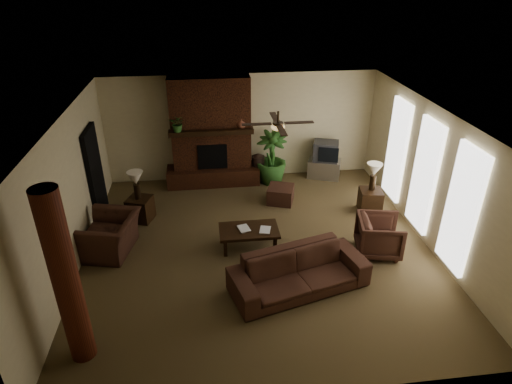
{
  "coord_description": "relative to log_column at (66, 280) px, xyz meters",
  "views": [
    {
      "loc": [
        -0.97,
        -7.36,
        5.21
      ],
      "look_at": [
        0.0,
        0.4,
        1.1
      ],
      "focal_mm": 30.61,
      "sensor_mm": 36.0,
      "label": 1
    }
  ],
  "objects": [
    {
      "name": "armchair_right",
      "position": [
        5.32,
        1.96,
        -0.97
      ],
      "size": [
        0.93,
        0.98,
        0.86
      ],
      "primitive_type": "imported",
      "rotation": [
        0.0,
        0.0,
        1.37
      ],
      "color": "#44281D",
      "rests_on": "ground"
    },
    {
      "name": "tv",
      "position": [
        5.17,
        5.54,
        -0.64
      ],
      "size": [
        0.77,
        0.69,
        0.52
      ],
      "color": "#353538",
      "rests_on": "tv_stand"
    },
    {
      "name": "armchair_left",
      "position": [
        -0.03,
        2.68,
        -0.89
      ],
      "size": [
        1.0,
        1.31,
        1.02
      ],
      "primitive_type": "imported",
      "rotation": [
        0.0,
        0.0,
        -1.79
      ],
      "color": "#44281D",
      "rests_on": "ground"
    },
    {
      "name": "book_a",
      "position": [
        2.56,
        2.46,
        -0.83
      ],
      "size": [
        0.22,
        0.08,
        0.29
      ],
      "primitive_type": "imported",
      "rotation": [
        0.0,
        0.0,
        0.25
      ],
      "color": "#999999",
      "rests_on": "coffee_table"
    },
    {
      "name": "side_table_right",
      "position": [
        5.75,
        3.59,
        -1.12
      ],
      "size": [
        0.57,
        0.57,
        0.55
      ],
      "primitive_type": "cube",
      "rotation": [
        0.0,
        0.0,
        -0.15
      ],
      "color": "black",
      "rests_on": "ground"
    },
    {
      "name": "floor_vase",
      "position": [
        3.35,
        5.55,
        -0.97
      ],
      "size": [
        0.34,
        0.34,
        0.77
      ],
      "color": "#2E1F19",
      "rests_on": "ground"
    },
    {
      "name": "ceiling_fan",
      "position": [
        3.35,
        2.7,
        1.13
      ],
      "size": [
        1.35,
        1.35,
        0.37
      ],
      "color": "#312315",
      "rests_on": "ceiling"
    },
    {
      "name": "lamp_left",
      "position": [
        0.43,
        3.87,
        -0.4
      ],
      "size": [
        0.38,
        0.38,
        0.65
      ],
      "color": "#312315",
      "rests_on": "side_table_left"
    },
    {
      "name": "doorway",
      "position": [
        -0.49,
        4.2,
        -0.35
      ],
      "size": [
        0.1,
        1.0,
        2.1
      ],
      "primitive_type": "cube",
      "color": "black",
      "rests_on": "ground"
    },
    {
      "name": "lamp_right",
      "position": [
        5.77,
        3.65,
        -0.4
      ],
      "size": [
        0.37,
        0.37,
        0.65
      ],
      "color": "#312315",
      "rests_on": "side_table_right"
    },
    {
      "name": "side_table_left",
      "position": [
        0.44,
        3.87,
        -1.12
      ],
      "size": [
        0.63,
        0.63,
        0.55
      ],
      "primitive_type": "cube",
      "rotation": [
        0.0,
        0.0,
        -0.33
      ],
      "color": "black",
      "rests_on": "ground"
    },
    {
      "name": "ottoman",
      "position": [
        3.74,
        4.3,
        -1.2
      ],
      "size": [
        0.76,
        0.76,
        0.4
      ],
      "primitive_type": "cube",
      "rotation": [
        0.0,
        0.0,
        -0.33
      ],
      "color": "#44281D",
      "rests_on": "ground"
    },
    {
      "name": "book_b",
      "position": [
        2.98,
        2.41,
        -0.82
      ],
      "size": [
        0.21,
        0.07,
        0.29
      ],
      "primitive_type": "imported",
      "rotation": [
        0.0,
        0.0,
        -0.25
      ],
      "color": "#999999",
      "rests_on": "coffee_table"
    },
    {
      "name": "windows",
      "position": [
        6.4,
        2.6,
        -0.05
      ],
      "size": [
        0.08,
        3.65,
        2.35
      ],
      "color": "white",
      "rests_on": "ground"
    },
    {
      "name": "mantel_vase",
      "position": [
        2.91,
        5.42,
        0.27
      ],
      "size": [
        0.24,
        0.25,
        0.22
      ],
      "primitive_type": "imported",
      "rotation": [
        0.0,
        0.0,
        -0.09
      ],
      "color": "brown",
      "rests_on": "fireplace"
    },
    {
      "name": "fireplace",
      "position": [
        2.15,
        5.62,
        -0.24
      ],
      "size": [
        2.4,
        0.7,
        2.8
      ],
      "color": "#4F2615",
      "rests_on": "ground"
    },
    {
      "name": "tv_stand",
      "position": [
        5.16,
        5.55,
        -1.15
      ],
      "size": [
        0.97,
        0.77,
        0.5
      ],
      "primitive_type": "cube",
      "rotation": [
        0.0,
        0.0,
        -0.36
      ],
      "color": "#B3B3B5",
      "rests_on": "ground"
    },
    {
      "name": "floor_plant",
      "position": [
        3.69,
        5.42,
        -1.0
      ],
      "size": [
        1.3,
        1.62,
        0.8
      ],
      "primitive_type": "imported",
      "rotation": [
        0.0,
        0.0,
        -0.42
      ],
      "color": "#316227",
      "rests_on": "ground"
    },
    {
      "name": "room_shell",
      "position": [
        2.95,
        2.4,
        0.0
      ],
      "size": [
        7.0,
        7.0,
        7.0
      ],
      "color": "brown",
      "rests_on": "ground"
    },
    {
      "name": "log_column",
      "position": [
        0.0,
        0.0,
        0.0
      ],
      "size": [
        0.36,
        0.36,
        2.8
      ],
      "primitive_type": "cylinder",
      "color": "#5A2616",
      "rests_on": "ground"
    },
    {
      "name": "mantel_plant",
      "position": [
        1.35,
        5.32,
        0.32
      ],
      "size": [
        0.47,
        0.5,
        0.33
      ],
      "primitive_type": "imported",
      "rotation": [
        0.0,
        0.0,
        -0.25
      ],
      "color": "#316227",
      "rests_on": "fireplace"
    },
    {
      "name": "sofa",
      "position": [
        3.51,
        1.08,
        -0.92
      ],
      "size": [
        2.54,
        1.34,
        0.95
      ],
      "primitive_type": "imported",
      "rotation": [
        0.0,
        0.0,
        0.27
      ],
      "color": "#44281D",
      "rests_on": "ground"
    },
    {
      "name": "coffee_table",
      "position": [
        2.76,
        2.47,
        -1.03
      ],
      "size": [
        1.2,
        0.7,
        0.43
      ],
      "color": "black",
      "rests_on": "ground"
    }
  ]
}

